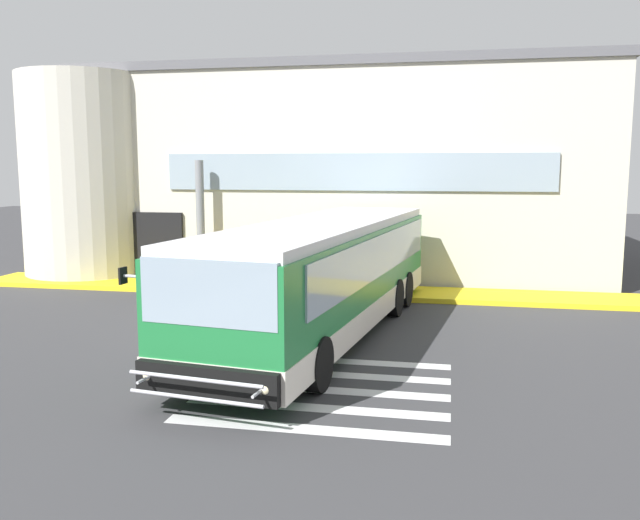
{
  "coord_description": "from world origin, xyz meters",
  "views": [
    {
      "loc": [
        4.1,
        -15.32,
        3.95
      ],
      "look_at": [
        0.73,
        1.7,
        1.5
      ],
      "focal_mm": 36.95,
      "sensor_mm": 36.0,
      "label": 1
    }
  ],
  "objects_px": {
    "bus_main_foreground": "(324,279)",
    "passenger_by_doorway": "(256,257)",
    "passenger_near_column": "(218,256)",
    "passenger_at_curb_edge": "(260,259)",
    "entry_support_column": "(201,221)",
    "safety_bollard_yellow": "(284,285)"
  },
  "relations": [
    {
      "from": "bus_main_foreground",
      "to": "safety_bollard_yellow",
      "type": "xyz_separation_m",
      "value": [
        -1.95,
        3.92,
        -0.89
      ]
    },
    {
      "from": "bus_main_foreground",
      "to": "passenger_near_column",
      "type": "distance_m",
      "value": 6.83
    },
    {
      "from": "passenger_by_doorway",
      "to": "safety_bollard_yellow",
      "type": "bearing_deg",
      "value": -45.42
    },
    {
      "from": "passenger_by_doorway",
      "to": "passenger_near_column",
      "type": "bearing_deg",
      "value": -177.58
    },
    {
      "from": "passenger_by_doorway",
      "to": "bus_main_foreground",
      "type": "bearing_deg",
      "value": -58.28
    },
    {
      "from": "entry_support_column",
      "to": "passenger_near_column",
      "type": "height_order",
      "value": "entry_support_column"
    },
    {
      "from": "bus_main_foreground",
      "to": "passenger_near_column",
      "type": "xyz_separation_m",
      "value": [
        -4.49,
        5.15,
        -0.26
      ]
    },
    {
      "from": "passenger_near_column",
      "to": "entry_support_column",
      "type": "bearing_deg",
      "value": 144.45
    },
    {
      "from": "entry_support_column",
      "to": "passenger_by_doorway",
      "type": "xyz_separation_m",
      "value": [
        2.07,
        -0.52,
        -1.09
      ]
    },
    {
      "from": "passenger_by_doorway",
      "to": "safety_bollard_yellow",
      "type": "relative_size",
      "value": 1.86
    },
    {
      "from": "bus_main_foreground",
      "to": "passenger_by_doorway",
      "type": "distance_m",
      "value": 6.12
    },
    {
      "from": "passenger_at_curb_edge",
      "to": "passenger_by_doorway",
      "type": "bearing_deg",
      "value": 117.34
    },
    {
      "from": "bus_main_foreground",
      "to": "passenger_by_doorway",
      "type": "bearing_deg",
      "value": 121.72
    },
    {
      "from": "entry_support_column",
      "to": "passenger_at_curb_edge",
      "type": "height_order",
      "value": "entry_support_column"
    },
    {
      "from": "passenger_near_column",
      "to": "passenger_by_doorway",
      "type": "relative_size",
      "value": 1.0
    },
    {
      "from": "passenger_by_doorway",
      "to": "passenger_at_curb_edge",
      "type": "distance_m",
      "value": 0.61
    },
    {
      "from": "passenger_by_doorway",
      "to": "passenger_at_curb_edge",
      "type": "xyz_separation_m",
      "value": [
        0.28,
        -0.54,
        0.03
      ]
    },
    {
      "from": "bus_main_foreground",
      "to": "safety_bollard_yellow",
      "type": "distance_m",
      "value": 4.47
    },
    {
      "from": "passenger_by_doorway",
      "to": "passenger_at_curb_edge",
      "type": "bearing_deg",
      "value": -62.66
    },
    {
      "from": "passenger_at_curb_edge",
      "to": "safety_bollard_yellow",
      "type": "height_order",
      "value": "passenger_at_curb_edge"
    },
    {
      "from": "bus_main_foreground",
      "to": "passenger_at_curb_edge",
      "type": "xyz_separation_m",
      "value": [
        -2.94,
        4.66,
        -0.22
      ]
    },
    {
      "from": "bus_main_foreground",
      "to": "passenger_near_column",
      "type": "relative_size",
      "value": 7.19
    }
  ]
}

